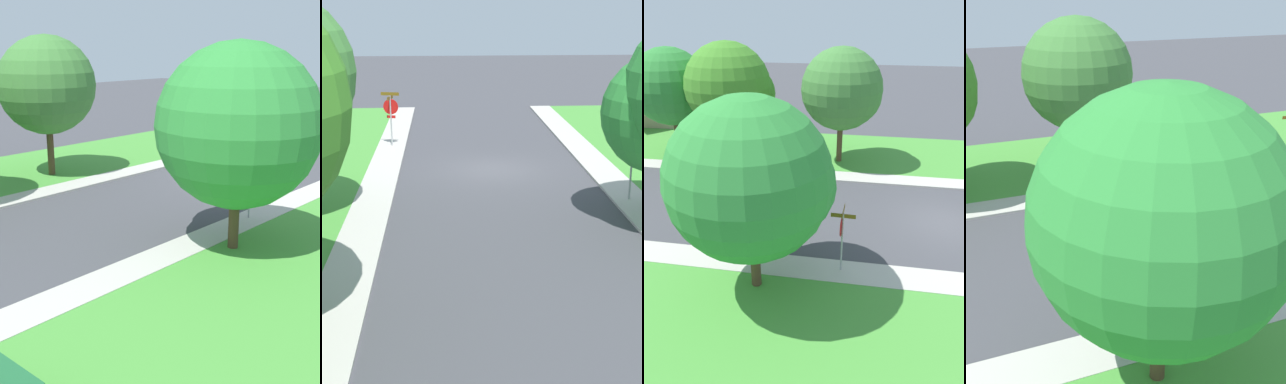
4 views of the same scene
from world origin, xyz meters
TOP-DOWN VIEW (x-y plane):
  - ground_plane at (0.00, 0.00)m, footprint 120.00×120.00m
  - sidewalk_east at (4.70, 12.00)m, footprint 1.40×56.00m
  - lawn_east at (9.40, 12.00)m, footprint 8.00×56.00m
  - sidewalk_west at (-4.70, 12.00)m, footprint 1.40×56.00m
  - stop_sign_far_corner at (-4.60, 4.68)m, footprint 0.92×0.92m
  - tree_across_left at (6.93, 12.73)m, footprint 5.87×5.46m
  - tree_sidewalk_near at (7.61, 5.57)m, footprint 5.49×5.11m
  - tree_sidewalk_far at (7.61, 17.09)m, footprint 5.52×5.14m
  - tree_across_right at (-5.64, 7.45)m, footprint 5.88×5.47m
  - house_right_setback at (16.59, 23.67)m, footprint 9.40×8.27m

SIDE VIEW (x-z plane):
  - ground_plane at x=0.00m, z-range 0.00..0.00m
  - lawn_east at x=9.40m, z-range 0.00..0.08m
  - sidewalk_east at x=4.70m, z-range 0.00..0.10m
  - sidewalk_west at x=-4.70m, z-range 0.00..0.10m
  - stop_sign_far_corner at x=-4.60m, z-range 0.50..3.27m
  - house_right_setback at x=16.59m, z-range 0.08..4.68m
  - tree_across_right at x=-5.64m, z-range 0.61..7.66m
  - tree_sidewalk_far at x=7.61m, z-range 0.87..8.09m
  - tree_sidewalk_near at x=7.61m, z-range 0.97..8.37m
  - tree_across_left at x=6.93m, z-range 0.93..8.60m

